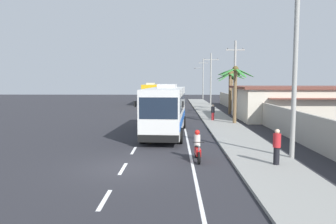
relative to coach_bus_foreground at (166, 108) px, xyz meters
The scene contains 17 objects.
ground_plane 10.11m from the coach_bus_foreground, 100.04° to the right, with size 160.00×160.00×0.00m, color #28282D.
sidewalk_kerb 5.42m from the coach_bus_foreground, ahead, with size 3.20×90.00×0.14m, color gray.
lane_markings 5.19m from the coach_bus_foreground, 86.12° to the left, with size 3.41×71.00×0.01m.
boundary_wall 9.88m from the coach_bus_foreground, 25.51° to the left, with size 0.24×60.00×2.04m, color #9E998E.
coach_bus_foreground is the anchor object (origin of this frame).
coach_bus_far_lane 32.05m from the coach_bus_foreground, 96.11° to the left, with size 2.92×11.22×3.69m.
motorcycle_beside_bus 8.53m from the coach_bus_foreground, 77.49° to the right, with size 0.56×1.96×1.56m.
pedestrian_near_kerb 9.14m from the coach_bus_foreground, 60.59° to the left, with size 0.36×0.36×1.55m.
pedestrian_midwalk 10.98m from the coach_bus_foreground, 60.16° to the right, with size 0.36×0.36×1.68m.
utility_pole_nearest 10.95m from the coach_bus_foreground, 50.23° to the right, with size 1.80×0.24×10.24m.
utility_pole_mid 13.21m from the coach_bus_foreground, 56.82° to the left, with size 2.01×0.24×8.30m.
utility_pole_far 30.61m from the coach_bus_foreground, 77.50° to the left, with size 2.57×0.24×8.56m.
utility_pole_distant 49.25m from the coach_bus_foreground, 81.98° to the left, with size 3.11×0.24×8.92m.
palm_nearest 17.03m from the coach_bus_foreground, 64.34° to the left, with size 3.39×3.50×5.15m.
palm_second 21.13m from the coach_bus_foreground, 66.97° to the left, with size 2.81×2.84×5.36m.
palm_third 8.66m from the coach_bus_foreground, 42.57° to the left, with size 3.46×3.55×5.41m.
roadside_building 16.78m from the coach_bus_foreground, 36.18° to the left, with size 13.00×9.55×3.48m.
Camera 1 is at (2.40, -14.92, 4.07)m, focal length 35.09 mm.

